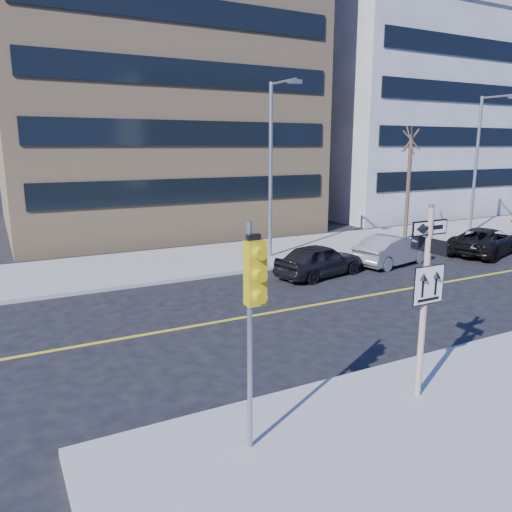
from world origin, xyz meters
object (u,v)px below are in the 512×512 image
traffic_signal (254,292)px  parked_car_c (485,241)px  sign_pole (425,292)px  streetlight_a (273,159)px  parked_car_b (393,250)px  street_tree_west (411,143)px  streetlight_b (480,156)px  parked_car_a (319,260)px

traffic_signal → parked_car_c: 20.51m
sign_pole → parked_car_c: 16.95m
sign_pole → streetlight_a: streetlight_a is taller
parked_car_c → streetlight_a: size_ratio=0.61×
parked_car_b → street_tree_west: size_ratio=0.66×
streetlight_b → street_tree_west: 5.09m
parked_car_a → streetlight_a: size_ratio=0.51×
parked_car_c → street_tree_west: size_ratio=0.77×
traffic_signal → streetlight_b: 25.83m
sign_pole → street_tree_west: bearing=46.7°
sign_pole → traffic_signal: size_ratio=1.02×
traffic_signal → street_tree_west: (17.00, 13.96, 2.50)m
streetlight_a → traffic_signal: bearing=-120.8°
sign_pole → parked_car_b: (8.36, 9.82, -1.75)m
parked_car_c → streetlight_b: streetlight_b is taller
sign_pole → traffic_signal: (-4.00, -0.15, 0.59)m
parked_car_b → streetlight_a: streetlight_a is taller
traffic_signal → parked_car_b: 16.05m
traffic_signal → parked_car_c: size_ratio=0.82×
parked_car_a → streetlight_b: (13.83, 3.62, 4.06)m
traffic_signal → streetlight_b: bearing=31.4°
traffic_signal → parked_car_b: (12.36, 9.97, -2.34)m
sign_pole → parked_car_a: sign_pole is taller
streetlight_b → traffic_signal: bearing=-148.6°
streetlight_a → sign_pole: bearing=-106.8°
parked_car_c → streetlight_a: bearing=50.2°
parked_car_c → street_tree_west: street_tree_west is taller
parked_car_a → streetlight_a: bearing=-9.1°
sign_pole → parked_car_b: size_ratio=0.97×
parked_car_a → parked_car_c: size_ratio=0.84×
parked_car_a → streetlight_b: bearing=-87.1°
traffic_signal → sign_pole: bearing=2.1°
street_tree_west → streetlight_b: bearing=-6.2°
parked_car_b → streetlight_b: streetlight_b is taller
parked_car_b → streetlight_b: size_ratio=0.52×
sign_pole → street_tree_west: 19.22m
parked_car_c → streetlight_b: 6.91m
parked_car_a → parked_car_c: parked_car_a is taller
traffic_signal → parked_car_a: 12.97m
street_tree_west → traffic_signal: bearing=-140.6°
parked_car_b → street_tree_west: street_tree_west is taller
street_tree_west → parked_car_c: bearing=-77.1°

